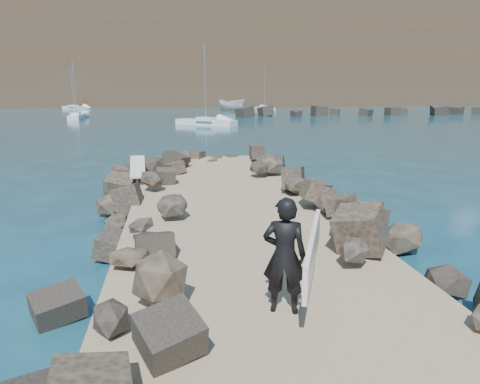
{
  "coord_description": "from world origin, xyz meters",
  "views": [
    {
      "loc": [
        -1.61,
        -11.59,
        4.07
      ],
      "look_at": [
        0.0,
        -1.0,
        1.5
      ],
      "focal_mm": 32.0,
      "sensor_mm": 36.0,
      "label": 1
    }
  ],
  "objects_px": {
    "surfboard_resting": "(138,169)",
    "sailboat_e": "(74,108)",
    "surfer_with_board": "(288,255)",
    "boat_imported": "(232,105)"
  },
  "relations": [
    {
      "from": "surfboard_resting",
      "to": "sailboat_e",
      "type": "bearing_deg",
      "value": 99.66
    },
    {
      "from": "surfboard_resting",
      "to": "boat_imported",
      "type": "relative_size",
      "value": 0.36
    },
    {
      "from": "sailboat_e",
      "to": "surfer_with_board",
      "type": "bearing_deg",
      "value": -75.91
    },
    {
      "from": "surfboard_resting",
      "to": "surfer_with_board",
      "type": "bearing_deg",
      "value": -77.65
    },
    {
      "from": "surfer_with_board",
      "to": "sailboat_e",
      "type": "relative_size",
      "value": 0.25
    },
    {
      "from": "boat_imported",
      "to": "surfer_with_board",
      "type": "bearing_deg",
      "value": -140.64
    },
    {
      "from": "surfboard_resting",
      "to": "sailboat_e",
      "type": "height_order",
      "value": "sailboat_e"
    },
    {
      "from": "boat_imported",
      "to": "sailboat_e",
      "type": "xyz_separation_m",
      "value": [
        -32.12,
        11.81,
        -0.84
      ]
    },
    {
      "from": "surfboard_resting",
      "to": "surfer_with_board",
      "type": "distance_m",
      "value": 11.22
    },
    {
      "from": "surfer_with_board",
      "to": "sailboat_e",
      "type": "xyz_separation_m",
      "value": [
        -22.58,
        90.01,
        -1.21
      ]
    }
  ]
}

